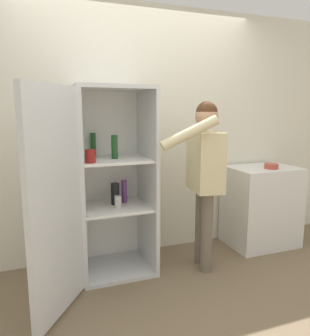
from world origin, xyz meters
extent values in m
plane|color=#7A664C|center=(0.00, 0.00, 0.00)|extent=(12.00, 12.00, 0.00)
cube|color=silver|center=(0.00, 0.98, 1.27)|extent=(7.00, 0.06, 2.55)
cube|color=silver|center=(-0.33, 0.63, 0.02)|extent=(0.68, 0.60, 0.04)
cube|color=silver|center=(-0.33, 0.63, 1.70)|extent=(0.68, 0.60, 0.04)
cube|color=white|center=(-0.33, 0.91, 0.86)|extent=(0.68, 0.03, 1.65)
cube|color=silver|center=(-0.66, 0.63, 0.86)|extent=(0.03, 0.60, 1.65)
cube|color=silver|center=(-0.01, 0.63, 0.86)|extent=(0.04, 0.60, 1.65)
cube|color=white|center=(-0.33, 0.63, 0.62)|extent=(0.61, 0.53, 0.02)
cube|color=white|center=(-0.33, 0.63, 1.07)|extent=(0.61, 0.53, 0.02)
cube|color=silver|center=(-0.88, 0.06, 0.86)|extent=(0.42, 0.59, 1.65)
cylinder|color=maroon|center=(-0.57, 0.44, 1.13)|extent=(0.09, 0.09, 0.11)
cylinder|color=#723884|center=(-0.22, 0.71, 0.74)|extent=(0.05, 0.05, 0.22)
cylinder|color=#1E5123|center=(-0.32, 0.61, 1.19)|extent=(0.06, 0.06, 0.21)
cylinder|color=black|center=(-0.31, 0.67, 0.73)|extent=(0.08, 0.08, 0.20)
cylinder|color=beige|center=(-0.31, 0.58, 0.68)|extent=(0.06, 0.06, 0.11)
cylinder|color=#1E5123|center=(-0.48, 0.84, 1.19)|extent=(0.05, 0.05, 0.22)
cylinder|color=#726656|center=(0.46, 0.29, 0.39)|extent=(0.11, 0.11, 0.77)
cylinder|color=#726656|center=(0.49, 0.46, 0.39)|extent=(0.11, 0.11, 0.77)
cube|color=beige|center=(0.48, 0.38, 1.05)|extent=(0.31, 0.46, 0.55)
sphere|color=tan|center=(0.48, 0.38, 1.46)|extent=(0.21, 0.21, 0.21)
sphere|color=#4C2D19|center=(0.48, 0.38, 1.49)|extent=(0.20, 0.20, 0.20)
cylinder|color=beige|center=(0.21, 0.18, 1.33)|extent=(0.51, 0.17, 0.30)
cylinder|color=beige|center=(0.52, 0.61, 1.02)|extent=(0.09, 0.09, 0.51)
cube|color=white|center=(1.36, 0.65, 0.45)|extent=(0.75, 0.56, 0.89)
cylinder|color=#B24738|center=(1.38, 0.55, 0.92)|extent=(0.15, 0.15, 0.06)
camera|label=1|loc=(-1.00, -2.27, 1.51)|focal=35.00mm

